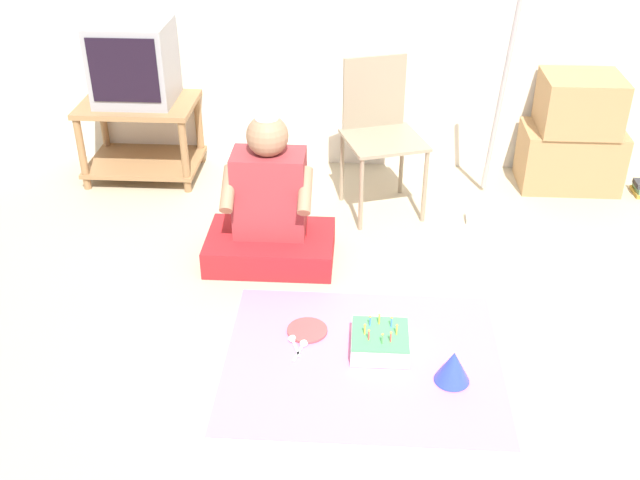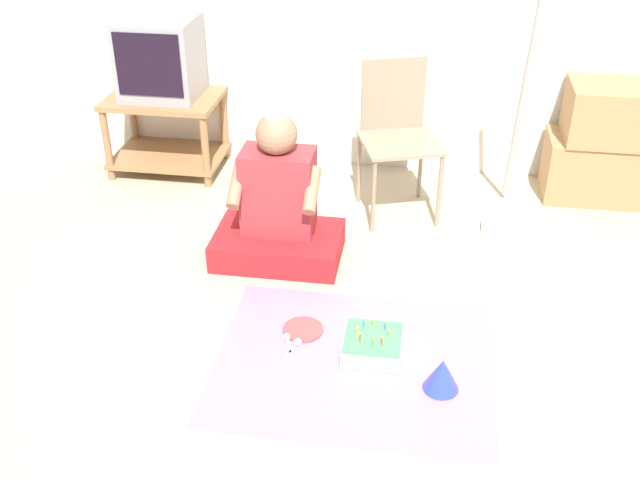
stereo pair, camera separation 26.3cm
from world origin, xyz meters
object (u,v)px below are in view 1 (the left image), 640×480
Objects in this scene: paper_plate at (307,330)px; party_hat_blue at (453,366)px; folding_chair at (380,125)px; cardboard_box_stack at (574,135)px; person_seated at (270,212)px; birthday_cake at (380,341)px; tv at (133,63)px; dust_mop at (496,153)px.

party_hat_blue is at bearing -24.72° from paper_plate.
cardboard_box_stack is (1.14, 0.32, -0.16)m from folding_chair.
person_seated reaches higher than birthday_cake.
party_hat_blue is at bearing -46.49° from tv.
cardboard_box_stack is at bearing 65.15° from party_hat_blue.
party_hat_blue is (-0.84, -1.81, -0.24)m from cardboard_box_stack.
person_seated is at bearing -154.90° from dust_mop.
person_seated is (-0.54, -0.61, -0.22)m from folding_chair.
folding_chair is at bearing 90.49° from birthday_cake.
birthday_cake is at bearing 149.01° from party_hat_blue.
party_hat_blue reaches higher than paper_plate.
person_seated is at bearing 110.78° from paper_plate.
folding_chair is 1.39m from birthday_cake.
tv is 1.47m from folding_chair.
dust_mop is (0.63, -0.07, -0.12)m from folding_chair.
person_seated is 5.80× the size of party_hat_blue.
cardboard_box_stack is at bearing 15.51° from folding_chair.
person_seated reaches higher than party_hat_blue.
birthday_cake is at bearing -18.41° from paper_plate.
folding_chair is 1.00× the size of person_seated.
person_seated reaches higher than cardboard_box_stack.
folding_chair is at bearing 174.08° from dust_mop.
tv is 2.57m from party_hat_blue.
party_hat_blue reaches higher than birthday_cake.
dust_mop is at bearing 25.10° from person_seated.
dust_mop is at bearing 50.88° from paper_plate.
person_seated is 0.92m from birthday_cake.
folding_chair is at bearing 101.30° from party_hat_blue.
folding_chair is 4.68× the size of paper_plate.
cardboard_box_stack is 0.64m from dust_mop.
cardboard_box_stack is at bearing 29.01° from person_seated.
folding_chair is 0.65m from dust_mop.
party_hat_blue is (0.30, -1.50, -0.41)m from folding_chair.
cardboard_box_stack is at bearing 36.99° from dust_mop.
birthday_cake is at bearing -124.51° from cardboard_box_stack.
folding_chair reaches higher than paper_plate.
tv is 0.55× the size of folding_chair.
cardboard_box_stack is 3.79× the size of paper_plate.
dust_mop is at bearing 63.73° from birthday_cake.
party_hat_blue is at bearing -30.99° from birthday_cake.
party_hat_blue is at bearing -78.70° from folding_chair.
tv reaches higher than paper_plate.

